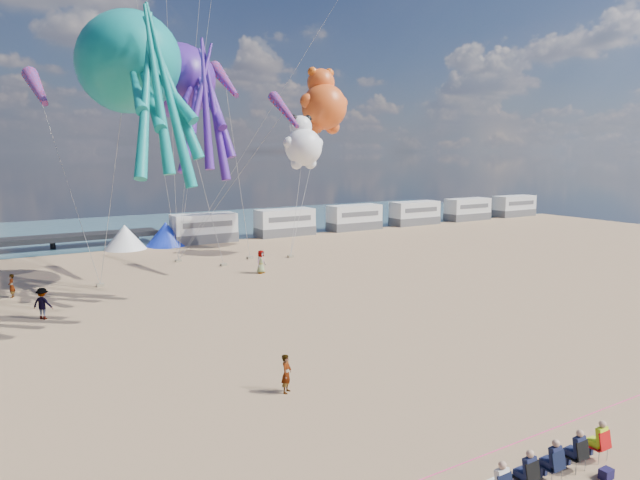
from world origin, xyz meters
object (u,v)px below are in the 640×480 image
Objects in this scene: motorhome_3 at (415,213)px; motorhome_4 at (468,209)px; tent_white at (125,237)px; kite_panda at (303,147)px; spectator_row at (551,459)px; sandbag_a at (100,285)px; beachgoer_2 at (43,304)px; beachgoer_5 at (12,286)px; standing_person at (287,374)px; kite_octopus_purple at (176,81)px; sandbag_b at (224,265)px; sandbag_d at (250,258)px; kite_teddy_orange at (324,107)px; kite_octopus_teal at (128,63)px; sandbag_c at (290,256)px; beachgoer_0 at (261,262)px; windsock_left at (37,88)px; motorhome_1 at (285,222)px; windsock_right at (285,111)px; cooler_navy at (606,474)px; motorhome_0 at (204,228)px; tent_blue at (166,234)px; sandbag_e at (178,261)px; windsock_mid at (225,81)px; motorhome_5 at (514,206)px.

motorhome_3 is 1.00× the size of motorhome_4.
kite_panda is at bearing -39.80° from tent_white.
motorhome_4 is at bearing 42.32° from kite_panda.
sandbag_a is at bearing 101.51° from spectator_row.
beachgoer_5 is (-1.22, 6.38, -0.13)m from beachgoer_2.
standing_person is 25.25m from kite_octopus_purple.
standing_person is 17.45m from beachgoer_2.
tent_white reaches higher than sandbag_b.
kite_teddy_orange is (9.37, 2.70, 13.57)m from sandbag_d.
beachgoer_2 is 15.04m from kite_octopus_teal.
motorhome_4 is 13.20× the size of sandbag_a.
tent_white is 16.89m from sandbag_c.
beachgoer_0 is (6.51, -16.87, -0.29)m from tent_white.
kite_teddy_orange reaches higher than windsock_left.
motorhome_1 reaches higher than beachgoer_2.
windsock_right reaches higher than sandbag_a.
tent_white is 0.53× the size of kite_teddy_orange.
kite_octopus_purple is at bearing -112.39° from beachgoer_2.
cooler_navy is 33.48m from windsock_right.
motorhome_4 is 56.71m from windsock_left.
beachgoer_0 reaches higher than beachgoer_5.
tent_white is 13.73m from sandbag_d.
tent_white is 0.34× the size of kite_octopus_purple.
beachgoer_5 is 0.13× the size of kite_octopus_purple.
windsock_right is at bearing -121.59° from sandbag_c.
kite_octopus_purple is at bearing -135.38° from kite_panda.
sandbag_d is 20.82m from kite_octopus_teal.
kite_octopus_teal is at bearing -60.42° from windsock_left.
kite_octopus_purple reaches higher than motorhome_0.
windsock_right reaches higher than motorhome_3.
sandbag_b is (1.04, -12.76, -1.09)m from tent_blue.
sandbag_e is (-15.12, -9.05, -1.39)m from motorhome_1.
motorhome_0 reaches higher than sandbag_d.
sandbag_e is 16.11m from windsock_mid.
motorhome_0 is 13.17m from sandbag_b.
spectator_row is 3.37× the size of beachgoer_0.
kite_octopus_purple reaches higher than tent_blue.
kite_octopus_teal is at bearing -72.77° from sandbag_a.
tent_white is 2.21× the size of beachgoer_2.
sandbag_e is at bearing -168.16° from kite_panda.
windsock_left is 17.22m from windsock_right.
beachgoer_2 is at bearing -154.68° from motorhome_3.
motorhome_5 is at bearing 27.35° from kite_octopus_purple.
spectator_row is at bearing -128.34° from beachgoer_0.
tent_white reaches higher than spectator_row.
sandbag_d is 0.08× the size of windsock_mid.
kite_octopus_purple is (-36.05, -16.42, 12.73)m from motorhome_3.
sandbag_e is (7.47, 6.03, 0.00)m from sandbag_a.
sandbag_d is at bearing 81.70° from cooler_navy.
motorhome_4 is at bearing 19.56° from sandbag_c.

